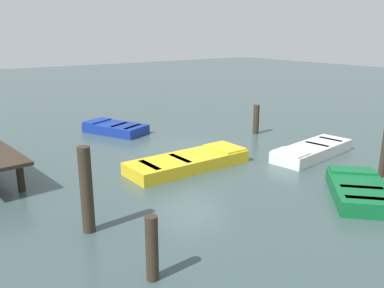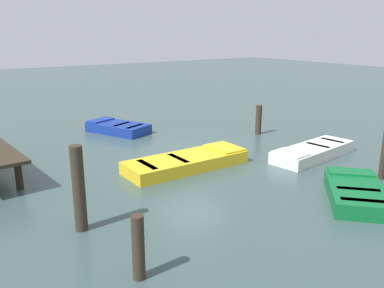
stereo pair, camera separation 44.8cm
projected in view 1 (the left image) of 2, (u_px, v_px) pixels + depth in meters
name	position (u px, v px, depth m)	size (l,w,h in m)	color
ground_plane	(192.00, 153.00, 14.87)	(80.00, 80.00, 0.00)	#384C4C
rowboat_green	(359.00, 190.00, 10.85)	(2.85, 2.88, 0.46)	#0F602D
rowboat_yellow	(189.00, 162.00, 13.23)	(1.48, 4.13, 0.46)	gold
rowboat_blue	(115.00, 128.00, 17.77)	(3.03, 2.33, 0.46)	navy
rowboat_white	(312.00, 150.00, 14.45)	(1.66, 3.71, 0.46)	silver
mooring_piling_near_left	(86.00, 190.00, 8.82)	(0.28, 0.28, 1.97)	#33281E
mooring_piling_near_right	(152.00, 248.00, 7.17)	(0.23, 0.23, 1.24)	#33281E
mooring_piling_mid_left	(256.00, 119.00, 17.54)	(0.26, 0.26, 1.26)	#33281E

